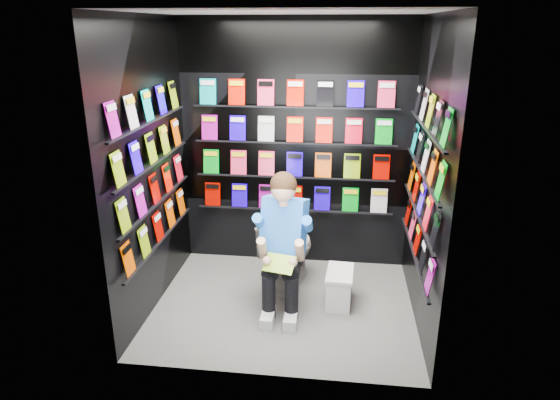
# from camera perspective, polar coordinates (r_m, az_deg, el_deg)

# --- Properties ---
(floor) EXTENTS (2.40, 2.40, 0.00)m
(floor) POSITION_cam_1_polar(r_m,az_deg,el_deg) (4.81, 0.43, -11.97)
(floor) COLOR #585856
(floor) RESTS_ON ground
(ceiling) EXTENTS (2.40, 2.40, 0.00)m
(ceiling) POSITION_cam_1_polar(r_m,az_deg,el_deg) (4.11, 0.52, 20.70)
(ceiling) COLOR white
(ceiling) RESTS_ON floor
(wall_back) EXTENTS (2.40, 0.04, 2.60)m
(wall_back) POSITION_cam_1_polar(r_m,az_deg,el_deg) (5.25, 1.73, 6.10)
(wall_back) COLOR black
(wall_back) RESTS_ON floor
(wall_front) EXTENTS (2.40, 0.04, 2.60)m
(wall_front) POSITION_cam_1_polar(r_m,az_deg,el_deg) (3.35, -1.50, -1.74)
(wall_front) COLOR black
(wall_front) RESTS_ON floor
(wall_left) EXTENTS (0.04, 2.00, 2.60)m
(wall_left) POSITION_cam_1_polar(r_m,az_deg,el_deg) (4.57, -14.66, 3.47)
(wall_left) COLOR black
(wall_left) RESTS_ON floor
(wall_right) EXTENTS (0.04, 2.00, 2.60)m
(wall_right) POSITION_cam_1_polar(r_m,az_deg,el_deg) (4.32, 16.50, 2.37)
(wall_right) COLOR black
(wall_right) RESTS_ON floor
(comics_back) EXTENTS (2.10, 0.06, 1.37)m
(comics_back) POSITION_cam_1_polar(r_m,az_deg,el_deg) (5.22, 1.70, 6.07)
(comics_back) COLOR red
(comics_back) RESTS_ON wall_back
(comics_left) EXTENTS (0.06, 1.70, 1.37)m
(comics_left) POSITION_cam_1_polar(r_m,az_deg,el_deg) (4.56, -14.32, 3.52)
(comics_left) COLOR red
(comics_left) RESTS_ON wall_left
(comics_right) EXTENTS (0.06, 1.70, 1.37)m
(comics_right) POSITION_cam_1_polar(r_m,az_deg,el_deg) (4.32, 16.11, 2.46)
(comics_right) COLOR red
(comics_right) RESTS_ON wall_right
(toilet) EXTENTS (0.58, 0.83, 0.73)m
(toilet) POSITION_cam_1_polar(r_m,az_deg,el_deg) (5.03, 0.97, -5.75)
(toilet) COLOR white
(toilet) RESTS_ON floor
(longbox) EXTENTS (0.25, 0.42, 0.30)m
(longbox) POSITION_cam_1_polar(r_m,az_deg,el_deg) (4.81, 6.79, -10.05)
(longbox) COLOR silver
(longbox) RESTS_ON floor
(longbox_lid) EXTENTS (0.27, 0.44, 0.03)m
(longbox_lid) POSITION_cam_1_polar(r_m,az_deg,el_deg) (4.73, 6.87, -8.28)
(longbox_lid) COLOR silver
(longbox_lid) RESTS_ON longbox
(reader) EXTENTS (0.69, 0.88, 1.43)m
(reader) POSITION_cam_1_polar(r_m,az_deg,el_deg) (4.52, 0.49, -3.08)
(reader) COLOR blue
(reader) RESTS_ON toilet
(held_comic) EXTENTS (0.29, 0.21, 0.11)m
(held_comic) POSITION_cam_1_polar(r_m,az_deg,el_deg) (4.29, -0.06, -7.29)
(held_comic) COLOR #1D9C1A
(held_comic) RESTS_ON reader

